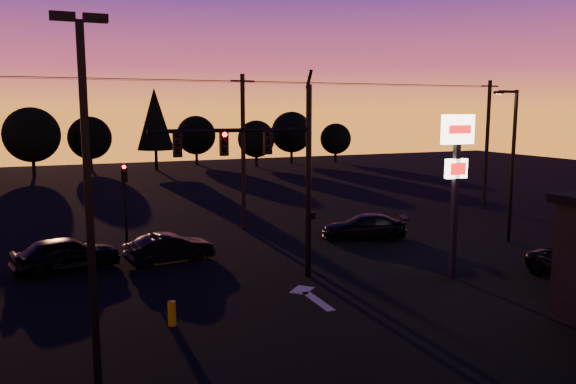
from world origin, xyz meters
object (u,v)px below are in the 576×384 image
car_mid (170,248)px  secondary_signal (125,194)px  bollard (172,313)px  traffic_signal_mast (273,161)px  parking_lot_light (88,184)px  car_right (364,227)px  pylon_sign (457,161)px  streetlight (512,159)px  car_left (66,254)px

car_mid → secondary_signal: bearing=20.3°
bollard → car_mid: size_ratio=0.20×
traffic_signal_mast → parking_lot_light: parking_lot_light is taller
car_mid → car_right: size_ratio=0.87×
pylon_sign → streetlight: streetlight is taller
secondary_signal → parking_lot_light: 14.90m
parking_lot_light → bollard: 6.67m
secondary_signal → car_right: 12.68m
streetlight → car_right: 8.46m
car_left → car_right: size_ratio=0.98×
pylon_sign → car_right: size_ratio=1.49×
traffic_signal_mast → secondary_signal: 9.19m
parking_lot_light → bollard: (2.59, 3.77, -4.87)m
streetlight → car_mid: streetlight is taller
traffic_signal_mast → parking_lot_light: size_ratio=0.94×
car_right → streetlight: bearing=84.5°
traffic_signal_mast → secondary_signal: bearing=123.2°
streetlight → bollard: bearing=-165.9°
traffic_signal_mast → streetlight: (14.01, 1.51, -0.52)m
bollard → car_mid: 7.94m
car_mid → car_right: (10.71, 0.58, 0.01)m
pylon_sign → streetlight: size_ratio=0.85×
parking_lot_light → pylon_sign: 15.19m
secondary_signal → parking_lot_light: size_ratio=0.48×
traffic_signal_mast → pylon_sign: bearing=-19.4°
parking_lot_light → bollard: size_ratio=11.30×
pylon_sign → bollard: (-11.91, -0.73, -4.51)m
secondary_signal → parking_lot_light: (-2.50, -14.49, 2.41)m
traffic_signal_mast → car_right: traffic_signal_mast is taller
parking_lot_light → car_left: parking_lot_light is taller
pylon_sign → parking_lot_light: bearing=-162.8°
secondary_signal → bollard: bearing=-89.5°
parking_lot_light → car_right: (14.77, 12.15, -4.61)m
car_left → car_mid: car_left is taller
secondary_signal → bollard: size_ratio=5.38×
traffic_signal_mast → streetlight: bearing=6.1°
streetlight → pylon_sign: bearing=-149.9°
traffic_signal_mast → car_mid: bearing=126.1°
pylon_sign → car_left: pylon_sign is taller
secondary_signal → streetlight: size_ratio=0.54×
traffic_signal_mast → car_left: size_ratio=1.90×
parking_lot_light → bollard: parking_lot_light is taller
traffic_signal_mast → car_mid: 7.10m
parking_lot_light → pylon_sign: parking_lot_light is taller
secondary_signal → bollard: secondary_signal is taller
parking_lot_light → pylon_sign: size_ratio=1.34×
secondary_signal → car_mid: size_ratio=1.09×
parking_lot_light → car_mid: bearing=70.6°
streetlight → car_right: size_ratio=1.75×
pylon_sign → car_mid: bearing=145.9°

